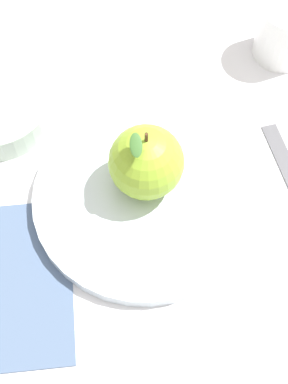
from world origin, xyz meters
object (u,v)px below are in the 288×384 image
(dinner_plate, at_px, (144,197))
(cup, at_px, (287,29))
(apple, at_px, (143,165))
(linen_napkin, at_px, (3,283))

(dinner_plate, relative_size, cup, 3.31)
(apple, bearing_deg, dinner_plate, 46.09)
(apple, height_order, linen_napkin, apple)
(cup, xyz_separation_m, linen_napkin, (0.44, -0.03, -0.04))
(apple, bearing_deg, cup, -179.13)
(dinner_plate, xyz_separation_m, apple, (-0.01, -0.01, 0.05))
(cup, distance_m, linen_napkin, 0.45)
(apple, xyz_separation_m, cup, (-0.27, -0.00, -0.02))
(dinner_plate, distance_m, cup, 0.28)
(linen_napkin, bearing_deg, apple, 168.46)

